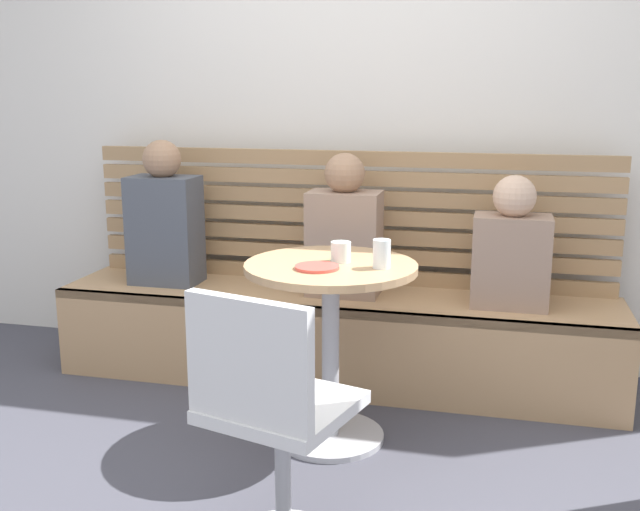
{
  "coord_description": "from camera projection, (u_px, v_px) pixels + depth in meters",
  "views": [
    {
      "loc": [
        0.75,
        -2.15,
        1.4
      ],
      "look_at": [
        0.06,
        0.66,
        0.75
      ],
      "focal_mm": 41.39,
      "sensor_mm": 36.0,
      "label": 1
    }
  ],
  "objects": [
    {
      "name": "ground",
      "position": [
        256.0,
        509.0,
        2.52
      ],
      "size": [
        8.0,
        8.0,
        0.0
      ],
      "primitive_type": "plane",
      "color": "#42424C"
    },
    {
      "name": "plate_small",
      "position": [
        317.0,
        267.0,
        2.79
      ],
      "size": [
        0.17,
        0.17,
        0.01
      ],
      "primitive_type": "cylinder",
      "color": "#DB4C42",
      "rests_on": "cafe_table"
    },
    {
      "name": "person_child_left",
      "position": [
        344.0,
        233.0,
        3.49
      ],
      "size": [
        0.34,
        0.22,
        0.68
      ],
      "color": "#9E7F6B",
      "rests_on": "booth_bench"
    },
    {
      "name": "back_wall",
      "position": [
        354.0,
        80.0,
        3.75
      ],
      "size": [
        5.2,
        0.1,
        2.9
      ],
      "primitive_type": "cube",
      "color": "silver",
      "rests_on": "ground"
    },
    {
      "name": "booth_backrest",
      "position": [
        345.0,
        216.0,
        3.71
      ],
      "size": [
        2.65,
        0.04,
        0.67
      ],
      "color": "#A68157",
      "rests_on": "booth_bench"
    },
    {
      "name": "cup_glass_short",
      "position": [
        341.0,
        252.0,
        2.89
      ],
      "size": [
        0.08,
        0.08,
        0.08
      ],
      "primitive_type": "cylinder",
      "color": "silver",
      "rests_on": "cafe_table"
    },
    {
      "name": "person_adult",
      "position": [
        165.0,
        220.0,
        3.7
      ],
      "size": [
        0.34,
        0.22,
        0.72
      ],
      "color": "#4C515B",
      "rests_on": "booth_bench"
    },
    {
      "name": "cup_water_clear",
      "position": [
        382.0,
        254.0,
        2.79
      ],
      "size": [
        0.07,
        0.07,
        0.11
      ],
      "primitive_type": "cylinder",
      "color": "white",
      "rests_on": "cafe_table"
    },
    {
      "name": "booth_bench",
      "position": [
        334.0,
        337.0,
        3.61
      ],
      "size": [
        2.7,
        0.52,
        0.44
      ],
      "color": "tan",
      "rests_on": "ground"
    },
    {
      "name": "white_chair",
      "position": [
        271.0,
        416.0,
        2.16
      ],
      "size": [
        0.49,
        0.49,
        0.85
      ],
      "color": "#ADADB2",
      "rests_on": "ground"
    },
    {
      "name": "person_child_middle",
      "position": [
        511.0,
        250.0,
        3.3
      ],
      "size": [
        0.34,
        0.22,
        0.6
      ],
      "color": "#9E7F6B",
      "rests_on": "booth_bench"
    },
    {
      "name": "cafe_table",
      "position": [
        331.0,
        318.0,
        2.92
      ],
      "size": [
        0.68,
        0.68,
        0.74
      ],
      "color": "#ADADB2",
      "rests_on": "ground"
    }
  ]
}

